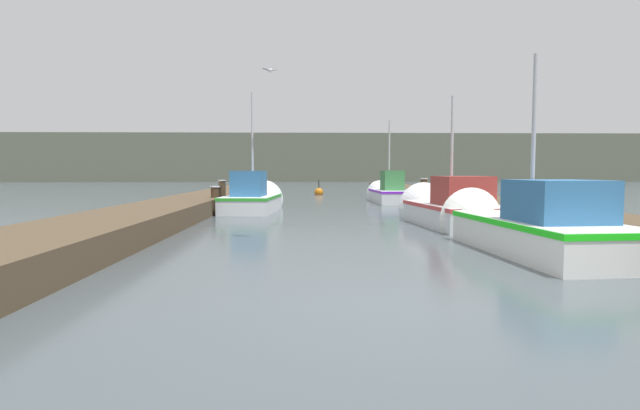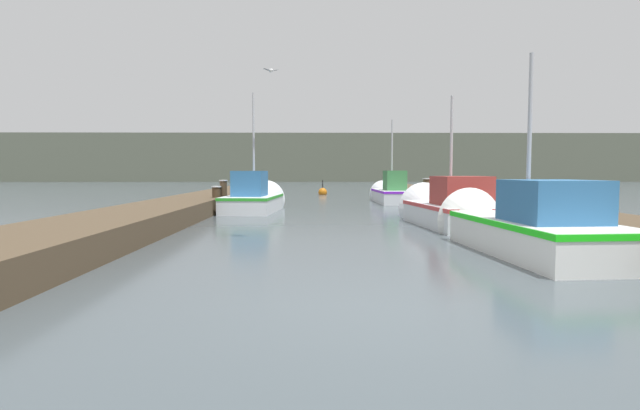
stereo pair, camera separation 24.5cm
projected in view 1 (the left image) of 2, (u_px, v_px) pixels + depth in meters
The scene contains 13 objects.
ground_plane at pixel (401, 312), 5.45m from camera, with size 200.00×200.00×0.00m.
dock_left at pixel (205, 201), 21.24m from camera, with size 2.27×40.00×0.55m.
dock_right at pixel (454, 200), 21.54m from camera, with size 2.27×40.00×0.55m.
distant_shore_ridge at pixel (312, 159), 78.55m from camera, with size 120.00×16.00×6.95m.
fishing_boat_0 at pixel (522, 226), 9.82m from camera, with size 2.06×5.36×4.19m.
fishing_boat_1 at pixel (448, 209), 14.30m from camera, with size 2.19×4.72×4.16m.
fishing_boat_2 at pixel (254, 199), 19.28m from camera, with size 2.10×4.81×4.99m.
fishing_boat_3 at pixel (388, 193), 24.73m from camera, with size 1.62×5.06×4.42m.
mooring_piling_0 at pixel (215, 199), 18.57m from camera, with size 0.36×0.36×0.97m.
mooring_piling_1 at pixel (424, 191), 23.18m from camera, with size 0.35×0.35×1.20m.
mooring_piling_2 at pixel (222, 196), 18.76m from camera, with size 0.31×0.31×1.20m.
channel_buoy at pixel (319, 192), 32.47m from camera, with size 0.57×0.57×1.07m.
seagull_lead at pixel (270, 70), 17.99m from camera, with size 0.54×0.37×0.12m.
Camera 1 is at (-1.04, -5.33, 1.53)m, focal length 28.00 mm.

